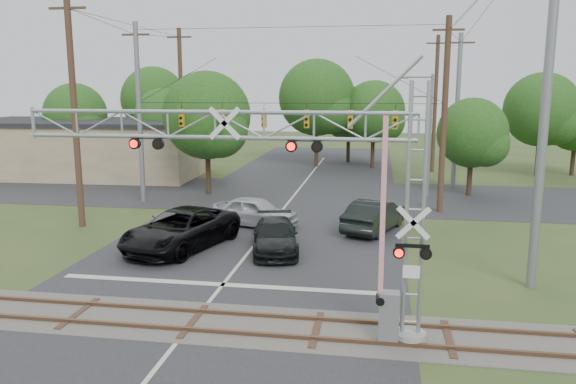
% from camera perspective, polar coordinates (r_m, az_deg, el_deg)
% --- Properties ---
extents(ground, '(160.00, 160.00, 0.00)m').
position_cam_1_polar(ground, '(17.14, -11.82, -15.51)').
color(ground, '#324821').
rests_on(ground, ground).
extents(road_main, '(14.00, 90.00, 0.02)m').
position_cam_1_polar(road_main, '(26.07, -3.93, -6.05)').
color(road_main, '#27272A').
rests_on(road_main, ground).
extents(road_cross, '(90.00, 12.00, 0.02)m').
position_cam_1_polar(road_cross, '(39.45, 0.68, -0.28)').
color(road_cross, '#27272A').
rests_on(road_cross, ground).
extents(railroad_track, '(90.00, 3.20, 0.17)m').
position_cam_1_polar(railroad_track, '(18.83, -9.60, -12.85)').
color(railroad_track, '#504A45').
rests_on(railroad_track, ground).
extents(crossing_gantry, '(12.26, 0.98, 7.67)m').
position_cam_1_polar(crossing_gantry, '(16.36, 0.34, 1.14)').
color(crossing_gantry, gray).
rests_on(crossing_gantry, ground).
extents(traffic_signal_span, '(19.34, 0.36, 11.50)m').
position_cam_1_polar(traffic_signal_span, '(34.69, 1.20, 7.72)').
color(traffic_signal_span, gray).
rests_on(traffic_signal_span, ground).
extents(pickup_black, '(4.78, 7.19, 1.83)m').
position_cam_1_polar(pickup_black, '(26.81, -10.84, -3.74)').
color(pickup_black, black).
rests_on(pickup_black, ground).
extents(car_dark, '(2.97, 5.28, 1.44)m').
position_cam_1_polar(car_dark, '(25.92, -1.31, -4.49)').
color(car_dark, black).
rests_on(car_dark, ground).
extents(sedan_silver, '(5.06, 3.01, 1.61)m').
position_cam_1_polar(sedan_silver, '(30.56, -3.34, -2.01)').
color(sedan_silver, '#B3B4BB').
rests_on(sedan_silver, ground).
extents(suv_dark, '(3.48, 5.42, 1.69)m').
position_cam_1_polar(suv_dark, '(29.83, 8.81, -2.35)').
color(suv_dark, black).
rests_on(suv_dark, ground).
extents(commercial_building, '(20.40, 10.92, 4.70)m').
position_cam_1_polar(commercial_building, '(51.40, -19.84, 4.29)').
color(commercial_building, '#89775B').
rests_on(commercial_building, ground).
extents(streetlight, '(2.22, 0.23, 8.31)m').
position_cam_1_polar(streetlight, '(39.12, 14.00, 6.17)').
color(streetlight, gray).
rests_on(streetlight, ground).
extents(utility_poles, '(23.69, 30.15, 14.02)m').
position_cam_1_polar(utility_poles, '(36.97, 4.73, 8.74)').
color(utility_poles, '#452C20').
rests_on(utility_poles, ground).
extents(treeline, '(48.74, 24.82, 10.06)m').
position_cam_1_polar(treeline, '(50.32, 1.44, 8.40)').
color(treeline, '#352618').
rests_on(treeline, ground).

